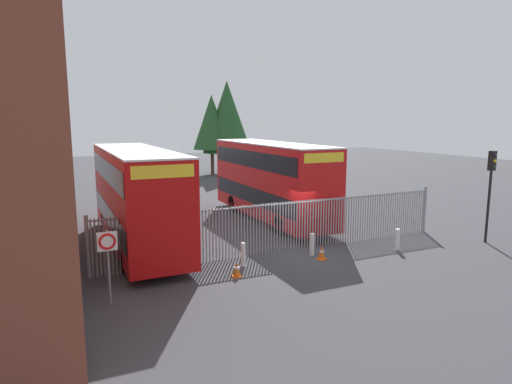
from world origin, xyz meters
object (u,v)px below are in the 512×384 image
object	(u,v)px
double_decker_bus_behind_fence_left	(271,178)
speed_limit_sign_post	(108,250)
double_decker_bus_near_gate	(136,194)
traffic_cone_mid_forecourt	(322,253)
traffic_cone_by_gate	(237,269)
bollard_near_left	(243,255)
bollard_near_right	(397,239)
traffic_light_kerbside	(491,179)
bollard_center_front	(312,244)

from	to	relation	value
double_decker_bus_behind_fence_left	speed_limit_sign_post	size ratio (longest dim) A/B	4.50
double_decker_bus_near_gate	traffic_cone_mid_forecourt	distance (m)	8.57
traffic_cone_by_gate	traffic_cone_mid_forecourt	world-z (taller)	same
traffic_cone_by_gate	traffic_cone_mid_forecourt	size ratio (longest dim) A/B	1.00
bollard_near_left	traffic_cone_mid_forecourt	world-z (taller)	bollard_near_left
bollard_near_right	traffic_light_kerbside	world-z (taller)	traffic_light_kerbside
bollard_center_front	speed_limit_sign_post	size ratio (longest dim) A/B	0.40
traffic_cone_mid_forecourt	bollard_center_front	bearing A→B (deg)	95.68
bollard_near_right	traffic_light_kerbside	bearing A→B (deg)	-9.84
double_decker_bus_behind_fence_left	traffic_light_kerbside	xyz separation A→B (m)	(7.08, -8.49, 0.56)
bollard_near_right	speed_limit_sign_post	world-z (taller)	speed_limit_sign_post
traffic_cone_by_gate	double_decker_bus_near_gate	bearing A→B (deg)	114.65
bollard_center_front	traffic_light_kerbside	distance (m)	9.04
double_decker_bus_near_gate	bollard_near_right	bearing A→B (deg)	-27.72
double_decker_bus_behind_fence_left	traffic_cone_mid_forecourt	distance (m)	7.85
double_decker_bus_near_gate	traffic_cone_by_gate	distance (m)	6.47
speed_limit_sign_post	traffic_cone_by_gate	bearing A→B (deg)	8.39
traffic_light_kerbside	double_decker_bus_behind_fence_left	bearing A→B (deg)	129.80
double_decker_bus_near_gate	bollard_near_left	bearing A→B (deg)	-54.71
double_decker_bus_near_gate	double_decker_bus_behind_fence_left	world-z (taller)	same
bollard_near_right	traffic_cone_by_gate	xyz separation A→B (m)	(-7.74, -0.15, -0.19)
traffic_cone_by_gate	speed_limit_sign_post	bearing A→B (deg)	-171.61
double_decker_bus_near_gate	traffic_cone_by_gate	world-z (taller)	double_decker_bus_near_gate
bollard_near_right	traffic_cone_mid_forecourt	xyz separation A→B (m)	(-3.78, 0.26, -0.19)
double_decker_bus_behind_fence_left	traffic_cone_by_gate	size ratio (longest dim) A/B	18.32
traffic_cone_by_gate	traffic_light_kerbside	world-z (taller)	traffic_light_kerbside
bollard_near_left	traffic_light_kerbside	distance (m)	12.10
bollard_near_right	bollard_center_front	bearing A→B (deg)	166.73
traffic_light_kerbside	bollard_center_front	bearing A→B (deg)	168.60
bollard_near_left	traffic_cone_by_gate	world-z (taller)	bollard_near_left
bollard_near_left	speed_limit_sign_post	bearing A→B (deg)	-162.36
bollard_center_front	bollard_near_right	distance (m)	3.96
bollard_center_front	traffic_cone_mid_forecourt	xyz separation A→B (m)	(0.06, -0.65, -0.19)
traffic_cone_mid_forecourt	traffic_light_kerbside	bearing A→B (deg)	-7.19
double_decker_bus_near_gate	bollard_near_left	world-z (taller)	double_decker_bus_near_gate
bollard_near_left	traffic_cone_by_gate	distance (m)	1.21
bollard_near_right	traffic_cone_mid_forecourt	world-z (taller)	bollard_near_right
double_decker_bus_behind_fence_left	bollard_near_left	distance (m)	8.50
double_decker_bus_near_gate	traffic_cone_mid_forecourt	size ratio (longest dim) A/B	18.32
double_decker_bus_near_gate	bollard_near_left	distance (m)	5.92
traffic_cone_mid_forecourt	traffic_light_kerbside	xyz separation A→B (m)	(8.45, -1.06, 2.70)
bollard_center_front	bollard_near_right	world-z (taller)	same
bollard_center_front	traffic_light_kerbside	size ratio (longest dim) A/B	0.22
double_decker_bus_behind_fence_left	bollard_near_left	size ratio (longest dim) A/B	11.38
traffic_cone_by_gate	bollard_center_front	bearing A→B (deg)	15.18
traffic_cone_mid_forecourt	bollard_near_left	bearing A→B (deg)	169.89
speed_limit_sign_post	double_decker_bus_behind_fence_left	bearing A→B (deg)	40.82
bollard_near_right	traffic_light_kerbside	xyz separation A→B (m)	(4.66, -0.81, 2.51)
double_decker_bus_near_gate	traffic_light_kerbside	size ratio (longest dim) A/B	2.51
traffic_cone_mid_forecourt	speed_limit_sign_post	size ratio (longest dim) A/B	0.25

